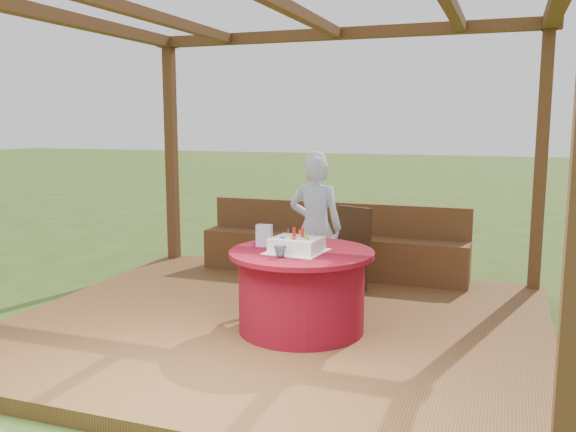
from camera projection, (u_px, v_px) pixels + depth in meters
The scene contains 10 objects.
ground at pixel (278, 333), 5.33m from camera, with size 60.00×60.00×0.00m, color #38541C.
deck at pixel (278, 326), 5.32m from camera, with size 4.50×4.00×0.12m, color brown.
pergola at pixel (278, 50), 4.96m from camera, with size 4.50×4.00×2.72m.
bench at pixel (332, 251), 6.87m from camera, with size 3.00×0.42×0.80m.
table at pixel (301, 290), 5.00m from camera, with size 1.19×1.19×0.67m.
chair at pixel (348, 246), 6.18m from camera, with size 0.53×0.53×0.85m.
elderly_woman at pixel (316, 225), 5.87m from camera, with size 0.54×0.38×1.44m.
birthday_cake at pixel (297, 245), 4.90m from camera, with size 0.48×0.48×0.19m.
gift_bag at pixel (264, 235), 5.11m from camera, with size 0.13×0.08×0.18m, color #E292C0.
drinking_glass at pixel (280, 252), 4.70m from camera, with size 0.10×0.10×0.09m, color silver.
Camera 1 is at (1.81, -4.78, 1.83)m, focal length 38.00 mm.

